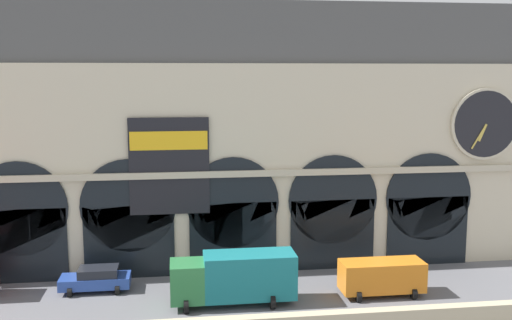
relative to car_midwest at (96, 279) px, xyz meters
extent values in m
plane|color=slate|center=(9.05, -2.70, -0.80)|extent=(200.00, 200.00, 0.00)
cube|color=beige|center=(9.05, 4.40, 6.45)|extent=(43.84, 4.19, 14.50)
cube|color=#4C4C4C|center=(9.05, 4.70, 15.82)|extent=(43.84, 3.59, 4.24)
cube|color=black|center=(-5.09, 2.25, 1.71)|extent=(6.05, 0.20, 5.02)
cylinder|color=black|center=(-5.09, 2.25, 4.22)|extent=(6.36, 0.20, 6.36)
cube|color=black|center=(1.98, 2.25, 1.71)|extent=(6.05, 0.20, 5.02)
cylinder|color=black|center=(1.98, 2.25, 4.22)|extent=(6.36, 0.20, 6.36)
cube|color=black|center=(9.05, 2.25, 1.71)|extent=(6.05, 0.20, 5.02)
cylinder|color=black|center=(9.05, 2.25, 4.22)|extent=(6.36, 0.20, 6.36)
cube|color=black|center=(16.12, 2.25, 1.71)|extent=(6.05, 0.20, 5.02)
cylinder|color=black|center=(16.12, 2.25, 4.22)|extent=(6.36, 0.20, 6.36)
cube|color=black|center=(23.19, 2.25, 1.71)|extent=(6.05, 0.20, 5.02)
cylinder|color=black|center=(23.19, 2.25, 4.22)|extent=(6.36, 0.20, 6.36)
cylinder|color=beige|center=(27.17, 2.15, 9.45)|extent=(5.13, 0.25, 5.13)
cylinder|color=black|center=(27.17, 2.03, 9.45)|extent=(4.75, 0.06, 4.75)
cube|color=gold|center=(26.91, 1.97, 8.84)|extent=(0.65, 0.04, 1.27)
cube|color=gold|center=(26.65, 1.95, 8.58)|extent=(1.13, 0.04, 1.80)
cube|color=black|center=(4.77, 2.13, 6.87)|extent=(5.34, 0.12, 6.55)
cube|color=yellow|center=(4.77, 2.05, 8.61)|extent=(5.13, 0.04, 1.25)
cube|color=#C0B49A|center=(9.05, 2.15, 6.26)|extent=(43.84, 0.50, 0.44)
cube|color=#28479E|center=(-0.06, 0.00, -0.15)|extent=(4.40, 1.80, 0.70)
cube|color=black|center=(0.16, 0.00, 0.47)|extent=(2.46, 1.62, 0.55)
cylinder|color=black|center=(-1.51, -0.81, -0.50)|extent=(0.28, 0.60, 0.60)
cylinder|color=black|center=(-1.51, 0.81, -0.50)|extent=(0.28, 0.60, 0.60)
cylinder|color=black|center=(1.39, -0.81, -0.50)|extent=(0.28, 0.60, 0.60)
cylinder|color=black|center=(1.39, 0.81, -0.50)|extent=(0.28, 0.60, 0.60)
cube|color=#2D7A42|center=(5.74, -3.32, 0.77)|extent=(2.00, 2.30, 2.30)
cube|color=#19727A|center=(9.49, -3.32, 0.97)|extent=(5.50, 2.30, 2.70)
cylinder|color=black|center=(5.64, -4.36, -0.38)|extent=(0.28, 0.84, 0.84)
cylinder|color=black|center=(5.64, -2.29, -0.38)|extent=(0.28, 0.84, 0.84)
cylinder|color=black|center=(10.74, -4.36, -0.38)|extent=(0.28, 0.84, 0.84)
cylinder|color=black|center=(10.74, -2.29, -0.38)|extent=(0.28, 0.84, 0.84)
cube|color=orange|center=(17.88, -3.15, 0.47)|extent=(5.20, 2.00, 1.86)
cylinder|color=black|center=(16.11, -4.05, -0.46)|extent=(0.28, 0.68, 0.68)
cylinder|color=black|center=(16.11, -2.25, -0.46)|extent=(0.28, 0.68, 0.68)
cylinder|color=black|center=(19.65, -4.05, -0.46)|extent=(0.28, 0.68, 0.68)
cylinder|color=black|center=(19.65, -2.25, -0.46)|extent=(0.28, 0.68, 0.68)
camera|label=1|loc=(5.25, -37.30, 13.06)|focal=41.43mm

